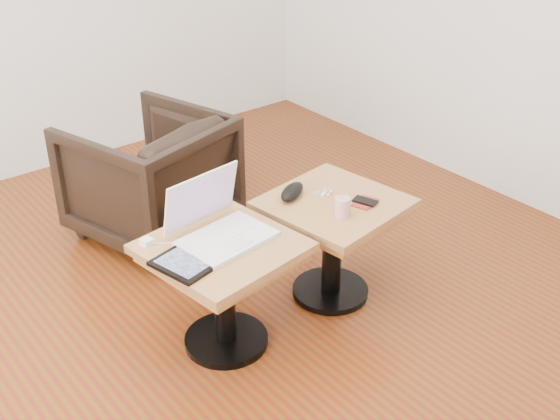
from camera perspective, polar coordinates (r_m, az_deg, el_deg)
room_shell at (r=2.15m, az=-8.43°, el=13.33°), size 4.52×4.52×2.71m
side_table_left at (r=2.79m, az=-4.65°, el=-4.89°), size 0.60×0.60×0.49m
side_table_right at (r=3.09m, az=4.34°, el=-1.24°), size 0.61×0.61×0.49m
laptop at (r=2.75m, az=-5.03°, el=-1.27°), size 0.38×0.34×0.25m
tablet at (r=2.61m, az=-7.80°, el=-4.34°), size 0.22×0.25×0.02m
charging_adapter at (r=2.75m, az=-10.79°, el=-2.57°), size 0.05×0.05×0.03m
glasses_case at (r=3.04m, az=0.99°, el=1.51°), size 0.19×0.15×0.05m
striped_cup at (r=2.89m, az=5.07°, el=0.23°), size 0.07×0.07×0.08m
earbuds_tangle at (r=3.07m, az=3.66°, el=1.39°), size 0.08×0.06×0.01m
phone_on_sleeve at (r=3.02m, az=6.92°, el=0.67°), size 0.14×0.11×0.01m
armchair at (r=3.65m, az=-10.55°, el=2.67°), size 0.85×0.87×0.65m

